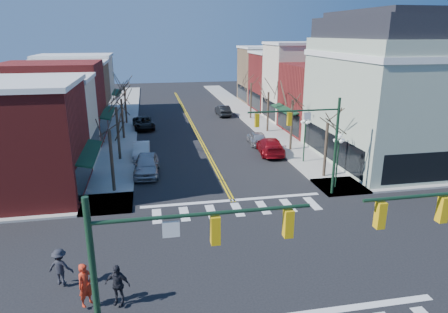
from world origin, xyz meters
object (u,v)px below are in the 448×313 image
victorian_corner (397,89)px  pedestrian_red_a (86,285)px  lamppost_corner (338,152)px  car_left_far (144,123)px  car_right_mid (257,138)px  pedestrian_dark_a (117,285)px  pedestrian_dark_b (60,267)px  lamppost_midblock (305,132)px  car_right_near (270,146)px  car_left_near (146,165)px  car_left_mid (142,150)px  car_right_far (223,111)px

victorian_corner → pedestrian_red_a: size_ratio=7.22×
victorian_corner → lamppost_corner: bearing=-144.1°
car_left_far → car_right_mid: size_ratio=1.22×
lamppost_corner → pedestrian_dark_a: 19.13m
pedestrian_dark_a → pedestrian_dark_b: bearing=161.8°
lamppost_midblock → car_right_mid: bearing=109.8°
lamppost_midblock → car_right_mid: lamppost_midblock is taller
pedestrian_dark_b → pedestrian_red_a: bearing=142.5°
victorian_corner → car_right_mid: 14.37m
pedestrian_dark_a → pedestrian_dark_b: 3.35m
car_right_near → car_left_near: bearing=23.5°
car_left_far → car_right_near: 18.08m
lamppost_corner → car_left_near: (-14.16, 6.07, -2.11)m
car_left_mid → car_left_far: size_ratio=0.84×
pedestrian_dark_b → car_left_far: bearing=-81.4°
car_right_far → pedestrian_dark_b: 41.37m
car_left_near → car_right_far: car_left_near is taller
car_left_mid → car_right_mid: (12.11, 2.42, 0.01)m
victorian_corner → lamppost_midblock: bearing=176.6°
victorian_corner → car_left_near: 23.20m
car_right_near → car_right_mid: bearing=-79.0°
lamppost_corner → car_left_near: lamppost_corner is taller
lamppost_midblock → car_left_near: lamppost_midblock is taller
lamppost_midblock → car_right_far: 23.28m
car_left_far → car_right_near: bearing=-53.1°
car_left_mid → pedestrian_dark_a: (-0.90, -22.05, 0.37)m
car_right_mid → lamppost_midblock: bearing=113.3°
car_right_near → car_right_mid: car_right_near is taller
car_left_mid → pedestrian_dark_a: 22.07m
pedestrian_red_a → car_right_near: bearing=10.6°
car_left_far → pedestrian_dark_a: pedestrian_dark_a is taller
victorian_corner → lamppost_corner: victorian_corner is taller
lamppost_corner → pedestrian_dark_b: lamppost_corner is taller
car_left_near → car_right_near: car_left_near is taller
car_left_mid → pedestrian_dark_a: size_ratio=2.31×
lamppost_corner → car_left_mid: bearing=143.0°
car_left_mid → car_right_far: (11.45, 18.46, 0.03)m
car_right_mid → pedestrian_dark_a: (-13.01, -24.47, 0.37)m
car_right_near → pedestrian_red_a: bearing=60.6°
lamppost_corner → car_right_far: size_ratio=0.95×
car_left_near → car_left_mid: 4.95m
lamppost_corner → lamppost_midblock: 6.50m
car_right_mid → car_right_near: bearing=98.7°
lamppost_corner → pedestrian_dark_a: lamppost_corner is taller
lamppost_midblock → car_left_mid: size_ratio=0.99×
car_left_near → car_right_far: (11.02, 23.39, -0.11)m
pedestrian_red_a → pedestrian_dark_b: 2.27m
lamppost_corner → pedestrian_dark_b: size_ratio=2.41×
car_left_mid → car_right_near: car_right_near is taller
lamppost_midblock → pedestrian_dark_a: 23.49m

